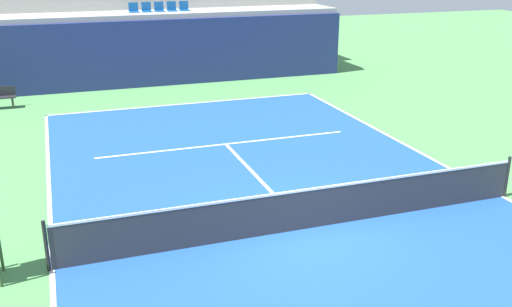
# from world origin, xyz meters

# --- Properties ---
(ground_plane) EXTENTS (80.00, 80.00, 0.00)m
(ground_plane) POSITION_xyz_m (0.00, 0.00, 0.00)
(ground_plane) COLOR #4C8C4C
(court_surface) EXTENTS (11.00, 24.00, 0.01)m
(court_surface) POSITION_xyz_m (0.00, 0.00, 0.01)
(court_surface) COLOR #1E4C99
(court_surface) RESTS_ON ground_plane
(baseline_far) EXTENTS (11.00, 0.10, 0.00)m
(baseline_far) POSITION_xyz_m (0.00, 11.95, 0.01)
(baseline_far) COLOR white
(baseline_far) RESTS_ON court_surface
(sideline_left) EXTENTS (0.10, 24.00, 0.00)m
(sideline_left) POSITION_xyz_m (-5.45, 0.00, 0.01)
(sideline_left) COLOR white
(sideline_left) RESTS_ON court_surface
(sideline_right) EXTENTS (0.10, 24.00, 0.00)m
(sideline_right) POSITION_xyz_m (5.45, 0.00, 0.01)
(sideline_right) COLOR white
(sideline_right) RESTS_ON court_surface
(service_line_far) EXTENTS (8.26, 0.10, 0.00)m
(service_line_far) POSITION_xyz_m (0.00, 6.40, 0.01)
(service_line_far) COLOR white
(service_line_far) RESTS_ON court_surface
(centre_service_line) EXTENTS (0.10, 6.40, 0.00)m
(centre_service_line) POSITION_xyz_m (0.00, 3.20, 0.01)
(centre_service_line) COLOR white
(centre_service_line) RESTS_ON court_surface
(back_wall) EXTENTS (17.25, 0.30, 2.99)m
(back_wall) POSITION_xyz_m (0.00, 15.72, 1.50)
(back_wall) COLOR navy
(back_wall) RESTS_ON ground_plane
(stands_tier_lower) EXTENTS (17.25, 2.40, 3.21)m
(stands_tier_lower) POSITION_xyz_m (0.00, 17.07, 1.61)
(stands_tier_lower) COLOR #9E9E99
(stands_tier_lower) RESTS_ON ground_plane
(stands_tier_upper) EXTENTS (17.25, 2.40, 4.29)m
(stands_tier_upper) POSITION_xyz_m (0.00, 19.47, 2.15)
(stands_tier_upper) COLOR #9E9E99
(stands_tier_upper) RESTS_ON ground_plane
(seating_row_lower) EXTENTS (2.82, 0.44, 0.44)m
(seating_row_lower) POSITION_xyz_m (0.00, 17.17, 3.34)
(seating_row_lower) COLOR #145193
(seating_row_lower) RESTS_ON stands_tier_lower
(tennis_net) EXTENTS (11.08, 0.08, 1.07)m
(tennis_net) POSITION_xyz_m (0.00, 0.00, 0.51)
(tennis_net) COLOR black
(tennis_net) RESTS_ON court_surface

